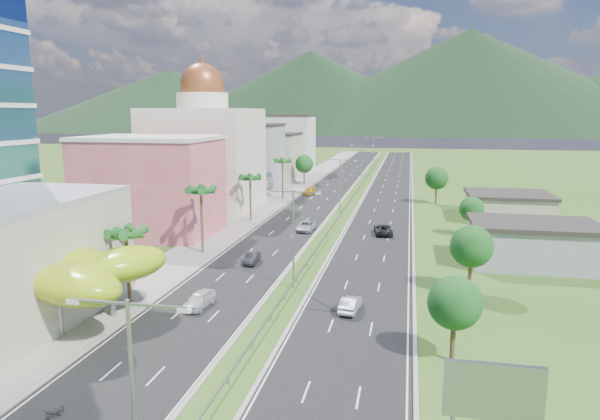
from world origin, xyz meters
The scene contains 36 objects.
ground centered at (0.00, 0.00, 0.00)m, with size 500.00×500.00×0.00m, color #2D5119.
road_left centered at (-7.50, 90.00, 0.02)m, with size 11.00×260.00×0.04m, color black.
road_right centered at (7.50, 90.00, 0.02)m, with size 11.00×260.00×0.04m, color black.
sidewalk_left centered at (-17.00, 90.00, 0.06)m, with size 7.00×260.00×0.12m, color gray.
median_guardrail centered at (0.00, 71.99, 0.62)m, with size 0.10×216.06×0.76m.
streetlight_median_a centered at (0.00, -25.00, 6.75)m, with size 6.04×0.25×11.00m.
streetlight_median_b centered at (0.00, 10.00, 6.75)m, with size 6.04×0.25×11.00m.
streetlight_median_c centered at (0.00, 50.00, 6.75)m, with size 6.04×0.25×11.00m.
streetlight_median_d centered at (0.00, 95.00, 6.75)m, with size 6.04×0.25×11.00m.
streetlight_median_e centered at (0.00, 140.00, 6.75)m, with size 6.04×0.25×11.00m.
lime_canopy centered at (-20.00, -4.00, 4.99)m, with size 18.00×15.00×7.40m.
pink_shophouse centered at (-28.00, 32.00, 7.50)m, with size 20.00×15.00×15.00m, color #C24F55.
domed_building centered at (-28.00, 55.00, 11.35)m, with size 20.00×20.00×28.70m.
midrise_grey centered at (-27.00, 80.00, 8.00)m, with size 16.00×15.00×16.00m, color gray.
midrise_beige centered at (-27.00, 102.00, 6.50)m, with size 16.00×15.00×13.00m, color #9F9583.
midrise_white centered at (-27.00, 125.00, 9.00)m, with size 16.00×15.00×18.00m, color silver.
billboard centered at (17.00, -18.00, 4.42)m, with size 5.20×0.35×6.20m.
shed_near centered at (28.00, 25.00, 2.50)m, with size 15.00×10.00×5.00m, color gray.
shed_far centered at (30.00, 55.00, 2.20)m, with size 14.00×12.00×4.40m, color #9F9583.
palm_tree_b centered at (-15.50, 2.00, 7.06)m, with size 3.60×3.60×8.10m.
palm_tree_c centered at (-15.50, 22.00, 8.50)m, with size 3.60×3.60×9.60m.
palm_tree_d centered at (-15.50, 45.00, 7.54)m, with size 3.60×3.60×8.60m.
palm_tree_e centered at (-15.50, 70.00, 8.31)m, with size 3.60×3.60×9.40m.
leafy_tree_lfar centered at (-15.50, 95.00, 5.58)m, with size 4.90×4.90×8.05m.
leafy_tree_ra centered at (16.00, -5.00, 4.78)m, with size 4.20×4.20×6.90m.
leafy_tree_rb centered at (19.00, 12.00, 5.18)m, with size 4.55×4.55×7.47m.
leafy_tree_rc centered at (22.00, 40.00, 4.37)m, with size 3.85×3.85×6.33m.
leafy_tree_rd centered at (18.00, 70.00, 5.58)m, with size 4.90×4.90×8.05m.
mountain_ridge centered at (60.00, 450.00, 0.00)m, with size 860.00×140.00×90.00m, color black, non-canonical shape.
car_white_near_left centered at (-7.94, 2.08, 0.84)m, with size 1.89×4.69×1.60m, color silver.
car_dark_left centered at (-7.31, 18.33, 0.73)m, with size 1.46×4.20×1.38m, color black.
car_silver_mid_left centered at (-4.13, 38.63, 0.81)m, with size 2.55×5.54×1.54m, color #A4A7AB.
car_yellow_far_left centered at (-10.85, 77.83, 0.81)m, with size 2.14×5.28×1.53m, color gold.
car_silver_right centered at (7.00, 4.02, 0.78)m, with size 1.56×4.48×1.47m, color #A2A4AA.
car_dark_far_right centered at (8.46, 38.56, 0.84)m, with size 2.66×5.77×1.60m, color black.
motorcycle centered at (-9.32, -18.68, 0.67)m, with size 0.59×1.96×1.26m, color black.
Camera 1 is at (12.16, -45.77, 19.26)m, focal length 32.00 mm.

